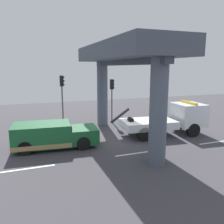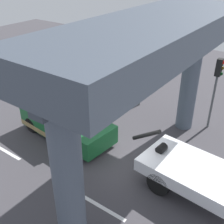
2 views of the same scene
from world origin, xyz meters
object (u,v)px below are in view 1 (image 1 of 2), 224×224
towed_van_green (52,136)px  traffic_light_far (112,91)px  traffic_light_near (62,90)px  tow_truck_white (172,119)px

towed_van_green → traffic_light_far: 8.28m
traffic_light_far → traffic_light_near: bearing=180.0°
towed_van_green → tow_truck_white: bearing=-0.5°
traffic_light_far → tow_truck_white: bearing=-61.9°
towed_van_green → traffic_light_near: size_ratio=1.23×
traffic_light_near → traffic_light_far: (4.50, 0.00, -0.27)m
towed_van_green → traffic_light_near: 5.97m
tow_truck_white → traffic_light_far: 6.27m
traffic_light_near → traffic_light_far: size_ratio=1.10×
tow_truck_white → traffic_light_near: bearing=144.1°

